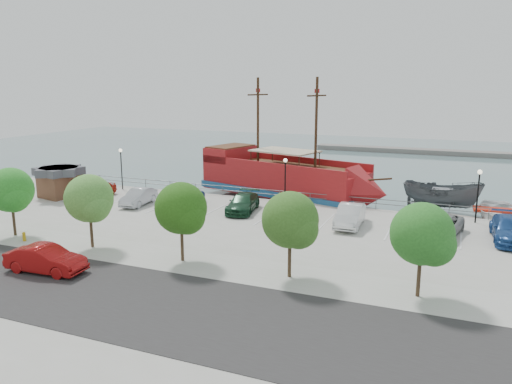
% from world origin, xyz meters
% --- Properties ---
extents(ground, '(160.00, 160.00, 0.00)m').
position_xyz_m(ground, '(0.00, 0.00, -1.00)').
color(ground, slate).
extents(land_slab, '(100.00, 58.00, 1.20)m').
position_xyz_m(land_slab, '(0.00, -21.00, -0.60)').
color(land_slab, '#A19F94').
rests_on(land_slab, ground).
extents(street, '(100.00, 8.00, 0.04)m').
position_xyz_m(street, '(0.00, -16.00, 0.01)').
color(street, '#2A2727').
rests_on(street, land_slab).
extents(sidewalk, '(100.00, 4.00, 0.05)m').
position_xyz_m(sidewalk, '(0.00, -10.00, 0.01)').
color(sidewalk, '#A4A39A').
rests_on(sidewalk, land_slab).
extents(seawall_railing, '(50.00, 0.06, 1.00)m').
position_xyz_m(seawall_railing, '(0.00, 7.80, 0.53)').
color(seawall_railing, '#5A5D5F').
rests_on(seawall_railing, land_slab).
extents(far_shore, '(40.00, 3.00, 0.80)m').
position_xyz_m(far_shore, '(10.00, 55.00, -0.60)').
color(far_shore, slate).
rests_on(far_shore, ground).
extents(pirate_ship, '(21.02, 10.88, 13.02)m').
position_xyz_m(pirate_ship, '(-0.80, 11.87, 1.18)').
color(pirate_ship, maroon).
rests_on(pirate_ship, ground).
extents(patrol_boat, '(7.26, 3.02, 2.76)m').
position_xyz_m(patrol_boat, '(13.22, 13.11, 0.38)').
color(patrol_boat, '#4F5256').
rests_on(patrol_boat, ground).
extents(speedboat, '(5.36, 7.32, 1.48)m').
position_xyz_m(speedboat, '(17.91, 11.09, -0.26)').
color(speedboat, white).
rests_on(speedboat, ground).
extents(dock_west, '(7.42, 4.66, 0.41)m').
position_xyz_m(dock_west, '(-15.23, 9.20, -0.79)').
color(dock_west, slate).
rests_on(dock_west, ground).
extents(dock_mid, '(6.34, 2.42, 0.35)m').
position_xyz_m(dock_mid, '(8.09, 9.20, -0.82)').
color(dock_mid, gray).
rests_on(dock_mid, ground).
extents(dock_east, '(7.95, 4.01, 0.44)m').
position_xyz_m(dock_east, '(17.35, 9.20, -0.78)').
color(dock_east, gray).
rests_on(dock_east, ground).
extents(shed, '(4.28, 4.28, 2.93)m').
position_xyz_m(shed, '(-21.34, 1.22, 1.56)').
color(shed, brown).
rests_on(shed, land_slab).
extents(street_sedan, '(4.94, 2.02, 1.59)m').
position_xyz_m(street_sedan, '(-7.39, -14.67, 0.80)').
color(street_sedan, maroon).
rests_on(street_sedan, street).
extents(fire_hydrant, '(0.25, 0.25, 0.71)m').
position_xyz_m(fire_hydrant, '(-13.26, -10.80, 0.38)').
color(fire_hydrant, '#C49713').
rests_on(fire_hydrant, sidewalk).
extents(lamp_post_left, '(0.36, 0.36, 4.28)m').
position_xyz_m(lamp_post_left, '(-18.00, 6.50, 2.94)').
color(lamp_post_left, black).
rests_on(lamp_post_left, land_slab).
extents(lamp_post_mid, '(0.36, 0.36, 4.28)m').
position_xyz_m(lamp_post_mid, '(0.00, 6.50, 2.94)').
color(lamp_post_mid, black).
rests_on(lamp_post_mid, land_slab).
extents(lamp_post_right, '(0.36, 0.36, 4.28)m').
position_xyz_m(lamp_post_right, '(16.00, 6.50, 2.94)').
color(lamp_post_right, black).
rests_on(lamp_post_right, land_slab).
extents(tree_b, '(3.30, 3.20, 5.00)m').
position_xyz_m(tree_b, '(-14.85, -10.07, 3.30)').
color(tree_b, '#473321').
rests_on(tree_b, sidewalk).
extents(tree_c, '(3.30, 3.20, 5.00)m').
position_xyz_m(tree_c, '(-7.85, -10.07, 3.30)').
color(tree_c, '#473321').
rests_on(tree_c, sidewalk).
extents(tree_d, '(3.30, 3.20, 5.00)m').
position_xyz_m(tree_d, '(-0.85, -10.07, 3.30)').
color(tree_d, '#473321').
rests_on(tree_d, sidewalk).
extents(tree_e, '(3.30, 3.20, 5.00)m').
position_xyz_m(tree_e, '(6.15, -10.07, 3.30)').
color(tree_e, '#473321').
rests_on(tree_e, sidewalk).
extents(tree_f, '(3.30, 3.20, 5.00)m').
position_xyz_m(tree_f, '(13.15, -10.07, 3.30)').
color(tree_f, '#473321').
rests_on(tree_f, sidewalk).
extents(parked_car_a, '(2.35, 4.64, 1.51)m').
position_xyz_m(parked_car_a, '(-17.71, 2.39, 0.76)').
color(parked_car_a, '#A91B0B').
rests_on(parked_car_a, land_slab).
extents(parked_car_b, '(2.02, 4.65, 1.49)m').
position_xyz_m(parked_car_b, '(-12.31, 1.36, 0.74)').
color(parked_car_b, '#B0B3B9').
rests_on(parked_car_b, land_slab).
extents(parked_car_c, '(2.86, 5.05, 1.33)m').
position_xyz_m(parked_car_c, '(-8.20, 2.75, 0.66)').
color(parked_car_c, navy).
rests_on(parked_car_c, land_slab).
extents(parked_car_d, '(3.02, 5.58, 1.54)m').
position_xyz_m(parked_car_d, '(-2.52, 2.74, 0.77)').
color(parked_car_d, '#173E26').
rests_on(parked_car_d, land_slab).
extents(parked_car_e, '(2.37, 4.48, 1.45)m').
position_xyz_m(parked_car_e, '(2.65, 1.60, 0.73)').
color(parked_car_e, black).
rests_on(parked_car_e, land_slab).
extents(parked_car_f, '(1.98, 5.16, 1.68)m').
position_xyz_m(parked_car_f, '(6.95, 1.79, 0.84)').
color(parked_car_f, silver).
rests_on(parked_car_f, land_slab).
extents(parked_car_g, '(3.30, 5.56, 1.45)m').
position_xyz_m(parked_car_g, '(13.63, 1.90, 0.72)').
color(parked_car_g, gray).
rests_on(parked_car_g, land_slab).
extents(parked_car_h, '(2.63, 5.88, 1.67)m').
position_xyz_m(parked_car_h, '(18.13, 2.28, 0.84)').
color(parked_car_h, '#1F478B').
rests_on(parked_car_h, land_slab).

